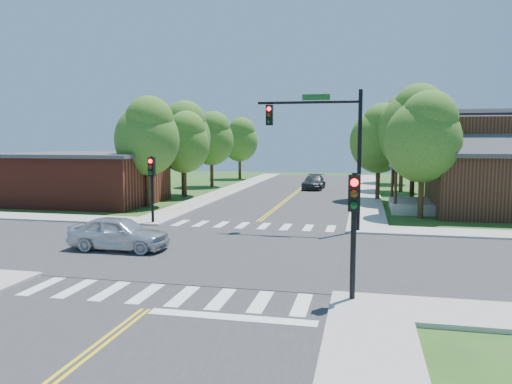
% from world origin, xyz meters
% --- Properties ---
extents(ground, '(100.00, 100.00, 0.00)m').
position_xyz_m(ground, '(0.00, 0.00, 0.00)').
color(ground, '#204917').
rests_on(ground, ground).
extents(road_ns, '(10.00, 90.00, 0.04)m').
position_xyz_m(road_ns, '(0.00, 0.00, 0.02)').
color(road_ns, '#2D2D30').
rests_on(road_ns, ground).
extents(road_ew, '(90.00, 10.00, 0.04)m').
position_xyz_m(road_ew, '(0.00, 0.00, 0.03)').
color(road_ew, '#2D2D30').
rests_on(road_ew, ground).
extents(intersection_patch, '(10.20, 10.20, 0.06)m').
position_xyz_m(intersection_patch, '(0.00, 0.00, 0.00)').
color(intersection_patch, '#2D2D30').
rests_on(intersection_patch, ground).
extents(sidewalk_nw, '(40.00, 40.00, 0.14)m').
position_xyz_m(sidewalk_nw, '(-15.82, 15.82, 0.07)').
color(sidewalk_nw, '#9E9B93').
rests_on(sidewalk_nw, ground).
extents(crosswalk_north, '(8.85, 2.00, 0.01)m').
position_xyz_m(crosswalk_north, '(0.00, 6.20, 0.05)').
color(crosswalk_north, white).
rests_on(crosswalk_north, ground).
extents(crosswalk_south, '(8.85, 2.00, 0.01)m').
position_xyz_m(crosswalk_south, '(0.00, -6.20, 0.05)').
color(crosswalk_south, white).
rests_on(crosswalk_south, ground).
extents(centerline, '(0.30, 90.00, 0.01)m').
position_xyz_m(centerline, '(0.00, 0.00, 0.05)').
color(centerline, yellow).
rests_on(centerline, ground).
extents(stop_bar, '(4.60, 0.45, 0.09)m').
position_xyz_m(stop_bar, '(2.50, -7.60, 0.00)').
color(stop_bar, white).
rests_on(stop_bar, ground).
extents(signal_mast_ne, '(5.30, 0.42, 7.20)m').
position_xyz_m(signal_mast_ne, '(3.91, 5.59, 4.85)').
color(signal_mast_ne, black).
rests_on(signal_mast_ne, ground).
extents(signal_pole_se, '(0.34, 0.42, 3.80)m').
position_xyz_m(signal_pole_se, '(5.60, -5.62, 2.66)').
color(signal_pole_se, black).
rests_on(signal_pole_se, ground).
extents(signal_pole_nw, '(0.34, 0.42, 3.80)m').
position_xyz_m(signal_pole_nw, '(-5.60, 5.58, 2.66)').
color(signal_pole_nw, black).
rests_on(signal_pole_nw, ground).
extents(building_nw, '(10.40, 8.40, 3.73)m').
position_xyz_m(building_nw, '(-14.20, 13.20, 1.88)').
color(building_nw, maroon).
rests_on(building_nw, ground).
extents(tree_e_a, '(4.47, 4.25, 7.60)m').
position_xyz_m(tree_e_a, '(9.29, 11.04, 4.98)').
color(tree_e_a, '#382314').
rests_on(tree_e_a, ground).
extents(tree_e_b, '(5.10, 4.84, 8.67)m').
position_xyz_m(tree_e_b, '(9.34, 17.49, 5.68)').
color(tree_e_b, '#382314').
rests_on(tree_e_b, ground).
extents(tree_e_c, '(5.20, 4.94, 8.83)m').
position_xyz_m(tree_e_c, '(9.17, 26.36, 5.79)').
color(tree_e_c, '#382314').
rests_on(tree_e_c, ground).
extents(tree_e_d, '(4.50, 4.28, 7.66)m').
position_xyz_m(tree_e_d, '(8.95, 34.50, 5.01)').
color(tree_e_d, '#382314').
rests_on(tree_e_d, ground).
extents(tree_w_a, '(4.53, 4.31, 7.71)m').
position_xyz_m(tree_w_a, '(-8.93, 12.48, 5.05)').
color(tree_w_a, '#382314').
rests_on(tree_w_a, ground).
extents(tree_w_b, '(4.66, 4.43, 7.92)m').
position_xyz_m(tree_w_b, '(-8.95, 19.52, 5.19)').
color(tree_w_b, '#382314').
rests_on(tree_w_b, ground).
extents(tree_w_c, '(4.39, 4.17, 7.47)m').
position_xyz_m(tree_w_c, '(-8.94, 27.52, 4.89)').
color(tree_w_c, '#382314').
rests_on(tree_w_c, ground).
extents(tree_w_d, '(4.28, 4.06, 7.27)m').
position_xyz_m(tree_w_d, '(-8.54, 37.35, 4.76)').
color(tree_w_d, '#382314').
rests_on(tree_w_d, ground).
extents(tree_house, '(4.39, 4.17, 7.47)m').
position_xyz_m(tree_house, '(6.97, 19.32, 4.89)').
color(tree_house, '#382314').
rests_on(tree_house, ground).
extents(tree_bldg, '(4.12, 3.91, 7.00)m').
position_xyz_m(tree_bldg, '(-8.39, 18.36, 4.59)').
color(tree_bldg, '#382314').
rests_on(tree_bldg, ground).
extents(car_silver, '(1.85, 4.33, 1.46)m').
position_xyz_m(car_silver, '(-4.30, -0.79, 0.73)').
color(car_silver, silver).
rests_on(car_silver, ground).
extents(car_dgrey, '(2.11, 4.71, 1.34)m').
position_xyz_m(car_dgrey, '(1.23, 26.86, 0.67)').
color(car_dgrey, '#2F3234').
rests_on(car_dgrey, ground).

